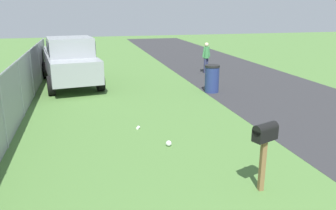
% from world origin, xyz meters
% --- Properties ---
extents(mailbox, '(0.35, 0.52, 1.32)m').
position_xyz_m(mailbox, '(4.59, -0.82, 1.05)').
color(mailbox, brown).
rests_on(mailbox, ground).
extents(pickup_truck, '(5.54, 2.74, 2.09)m').
position_xyz_m(pickup_truck, '(14.59, 2.78, 1.10)').
color(pickup_truck, '#93999E').
rests_on(pickup_truck, ground).
extents(trash_bin, '(0.58, 0.58, 1.09)m').
position_xyz_m(trash_bin, '(11.85, -2.68, 0.55)').
color(trash_bin, navy).
rests_on(trash_bin, ground).
extents(pedestrian, '(0.30, 0.51, 1.56)m').
position_xyz_m(pedestrian, '(15.76, -3.89, 0.89)').
color(pedestrian, '#2D3351').
rests_on(pedestrian, ground).
extents(fence_section, '(17.62, 0.07, 1.76)m').
position_xyz_m(fence_section, '(9.11, 4.14, 0.95)').
color(fence_section, '#9EA3A8').
rests_on(fence_section, ground).
extents(litter_cup_midfield_a, '(0.13, 0.12, 0.08)m').
position_xyz_m(litter_cup_midfield_a, '(8.36, 0.86, 0.04)').
color(litter_cup_midfield_a, white).
rests_on(litter_cup_midfield_a, ground).
extents(litter_bag_by_mailbox, '(0.14, 0.14, 0.14)m').
position_xyz_m(litter_bag_by_mailbox, '(7.00, 0.33, 0.07)').
color(litter_bag_by_mailbox, silver).
rests_on(litter_bag_by_mailbox, ground).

